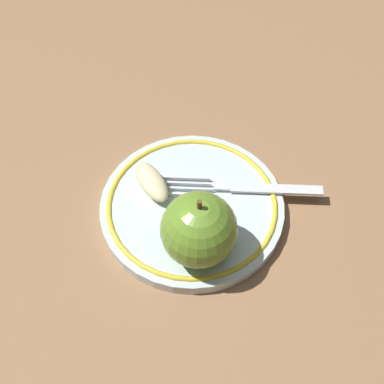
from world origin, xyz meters
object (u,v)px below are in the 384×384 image
(fork, at_px, (244,188))
(apple_red_whole, at_px, (196,230))
(apple_slice_front, at_px, (152,182))
(plate, at_px, (192,207))

(fork, bearing_deg, apple_red_whole, 58.24)
(fork, bearing_deg, apple_slice_front, 1.11)
(plate, xyz_separation_m, apple_slice_front, (-0.04, 0.03, 0.02))
(plate, xyz_separation_m, fork, (0.06, 0.01, 0.01))
(plate, distance_m, fork, 0.06)
(apple_red_whole, bearing_deg, plate, 82.12)
(plate, relative_size, fork, 1.09)
(apple_slice_front, height_order, fork, apple_slice_front)
(apple_slice_front, xyz_separation_m, fork, (0.10, -0.02, -0.01))
(plate, relative_size, apple_slice_front, 3.38)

